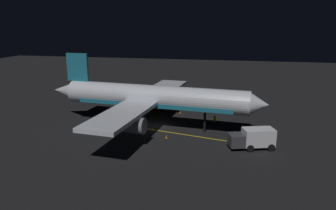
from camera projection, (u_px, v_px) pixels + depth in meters
ground_plane at (155, 127)px, 47.82m from camera, size 180.00×180.00×0.20m
apron_guide_stripe at (178, 134)px, 44.81m from camera, size 4.67×19.92×0.01m
airliner at (151, 98)px, 46.84m from camera, size 31.04×33.62×10.66m
baggage_truck at (254, 139)px, 39.22m from camera, size 3.71×5.93×2.58m
catering_truck at (153, 102)px, 58.07m from camera, size 5.57×5.93×2.28m
ground_crew_worker at (215, 121)px, 47.71m from camera, size 0.40×0.40×1.74m
traffic_cone_near_left at (166, 137)px, 42.83m from camera, size 0.50×0.50×0.55m
traffic_cone_near_right at (180, 112)px, 54.72m from camera, size 0.50×0.50×0.55m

